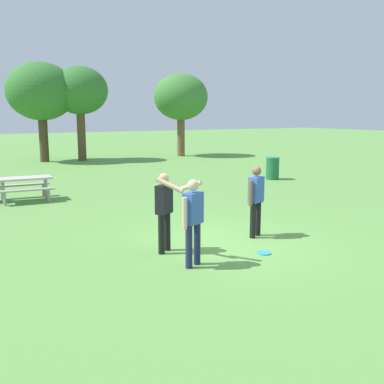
{
  "coord_description": "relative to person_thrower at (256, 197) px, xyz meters",
  "views": [
    {
      "loc": [
        -5.37,
        -7.84,
        2.81
      ],
      "look_at": [
        -0.3,
        1.08,
        1.0
      ],
      "focal_mm": 41.57,
      "sensor_mm": 36.0,
      "label": 1
    }
  ],
  "objects": [
    {
      "name": "person_bystander",
      "position": [
        -2.33,
        -0.02,
        0.02
      ],
      "size": [
        0.51,
        0.83,
        1.64
      ],
      "color": "black",
      "rests_on": "ground"
    },
    {
      "name": "tree_far_right",
      "position": [
        7.96,
        18.44,
        2.92
      ],
      "size": [
        3.56,
        3.56,
        5.42
      ],
      "color": "brown",
      "rests_on": "ground"
    },
    {
      "name": "tree_broad_center",
      "position": [
        1.32,
        18.75,
        3.17
      ],
      "size": [
        3.33,
        3.33,
        5.59
      ],
      "color": "brown",
      "rests_on": "ground"
    },
    {
      "name": "tree_tall_left",
      "position": [
        -0.81,
        19.21,
        3.1
      ],
      "size": [
        3.92,
        3.92,
        5.75
      ],
      "color": "#4C3823",
      "rests_on": "ground"
    },
    {
      "name": "trash_can_beside_table",
      "position": [
        6.28,
        6.93,
        -0.46
      ],
      "size": [
        0.59,
        0.59,
        0.96
      ],
      "color": "#1E663D",
      "rests_on": "ground"
    },
    {
      "name": "picnic_table_near",
      "position": [
        -3.88,
        7.19,
        -0.38
      ],
      "size": [
        1.78,
        1.51,
        0.77
      ],
      "color": "#B2ADA3",
      "rests_on": "ground"
    },
    {
      "name": "person_thrower",
      "position": [
        0.0,
        0.0,
        0.0
      ],
      "size": [
        0.56,
        0.36,
        1.64
      ],
      "color": "black",
      "rests_on": "ground"
    },
    {
      "name": "frisbee",
      "position": [
        -0.62,
        -1.1,
        -0.93
      ],
      "size": [
        0.29,
        0.29,
        0.03
      ],
      "primitive_type": "cylinder",
      "color": "#2D9EDB",
      "rests_on": "ground"
    },
    {
      "name": "person_catcher",
      "position": [
        -2.26,
        -1.03,
        0.02
      ],
      "size": [
        0.56,
        0.82,
        1.64
      ],
      "color": "#1E234C",
      "rests_on": "ground"
    },
    {
      "name": "ground_plane",
      "position": [
        -0.83,
        -0.1,
        -0.94
      ],
      "size": [
        120.0,
        120.0,
        0.0
      ],
      "primitive_type": "plane",
      "color": "#609947"
    }
  ]
}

